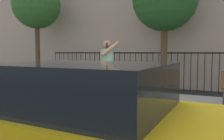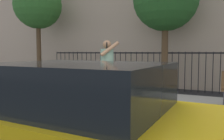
# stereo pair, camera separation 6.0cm
# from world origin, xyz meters

# --- Properties ---
(ground_plane) EXTENTS (60.00, 60.00, 0.00)m
(ground_plane) POSITION_xyz_m (0.00, 0.00, 0.00)
(ground_plane) COLOR black
(sidewalk) EXTENTS (28.00, 4.40, 0.15)m
(sidewalk) POSITION_xyz_m (0.00, 2.20, 0.07)
(sidewalk) COLOR #9E9B93
(sidewalk) RESTS_ON ground
(iron_fence) EXTENTS (12.03, 0.04, 1.60)m
(iron_fence) POSITION_xyz_m (0.00, 5.90, 1.02)
(iron_fence) COLOR black
(iron_fence) RESTS_ON ground
(taxi_yellow) EXTENTS (4.24, 1.94, 1.45)m
(taxi_yellow) POSITION_xyz_m (0.34, -1.34, 0.70)
(taxi_yellow) COLOR yellow
(taxi_yellow) RESTS_ON ground
(pedestrian_on_phone) EXTENTS (0.70, 0.68, 1.74)m
(pedestrian_on_phone) POSITION_xyz_m (-1.00, 1.73, 1.16)
(pedestrian_on_phone) COLOR #936B4C
(pedestrian_on_phone) RESTS_ON sidewalk
(street_tree_mid) EXTENTS (2.28, 2.28, 4.98)m
(street_tree_mid) POSITION_xyz_m (-6.35, 4.99, 3.82)
(street_tree_mid) COLOR #4C3823
(street_tree_mid) RESTS_ON ground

